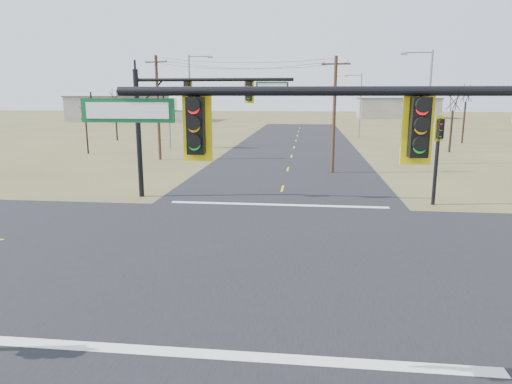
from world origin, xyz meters
TOP-DOWN VIEW (x-y plane):
  - ground at (0.00, 0.00)m, footprint 320.00×320.00m
  - road_ew at (0.00, 0.00)m, footprint 160.00×14.00m
  - road_ns at (0.00, 0.00)m, footprint 14.00×160.00m
  - stop_bar_near at (0.00, -7.50)m, footprint 12.00×0.40m
  - stop_bar_far at (0.00, 7.50)m, footprint 12.00×0.40m
  - mast_arm_near at (3.63, -8.60)m, footprint 10.33×0.43m
  - mast_arm_far at (-5.36, 8.83)m, footprint 9.13×0.48m
  - pedestal_signal_ne at (8.55, 8.51)m, footprint 0.65×0.57m
  - utility_pole_near at (3.52, 18.75)m, footprint 2.16×0.26m
  - utility_pole_far at (-12.27, 24.57)m, footprint 2.24×0.85m
  - highway_sign at (-12.87, 33.96)m, footprint 3.11×1.29m
  - streetlight_a at (11.66, 24.57)m, footprint 2.71×0.38m
  - streetlight_b at (8.59, 49.35)m, footprint 2.48×0.30m
  - streetlight_c at (-11.95, 35.96)m, footprint 2.91×0.27m
  - bare_tree_a at (-21.10, 27.97)m, footprint 2.90×2.90m
  - bare_tree_b at (-23.89, 41.91)m, footprint 3.69×3.69m
  - bare_tree_c at (16.63, 33.66)m, footprint 3.42×3.42m
  - bare_tree_d at (21.02, 43.52)m, footprint 3.71×3.71m
  - warehouse_left at (-40.00, 90.00)m, footprint 28.00×14.00m
  - warehouse_mid at (25.00, 110.00)m, footprint 20.00×12.00m

SIDE VIEW (x-z plane):
  - ground at x=0.00m, z-range 0.00..0.00m
  - road_ew at x=0.00m, z-range 0.00..0.02m
  - road_ns at x=0.00m, z-range 0.00..0.02m
  - stop_bar_near at x=0.00m, z-range 0.03..0.03m
  - stop_bar_far at x=0.00m, z-range 0.03..0.03m
  - warehouse_mid at x=25.00m, z-range 0.00..5.00m
  - warehouse_left at x=-40.00m, z-range 0.00..5.50m
  - pedestal_signal_ne at x=8.55m, z-range 1.05..5.95m
  - bare_tree_a at x=-21.10m, z-range 1.59..7.07m
  - highway_sign at x=-12.87m, z-range 1.28..7.49m
  - utility_pole_near at x=3.52m, z-range 0.20..9.03m
  - mast_arm_near at x=3.63m, z-range 1.53..8.14m
  - utility_pole_far at x=-12.27m, z-range 0.19..9.68m
  - streetlight_b at x=8.59m, z-range 0.54..9.41m
  - mast_arm_far at x=-5.36m, z-range 1.63..9.02m
  - streetlight_a at x=11.66m, z-range 0.59..10.29m
  - bare_tree_c at x=16.63m, z-range 1.99..8.97m
  - bare_tree_b at x=-23.89m, z-range 2.15..9.33m
  - streetlight_c at x=-11.95m, z-range 0.65..11.12m
  - bare_tree_d at x=21.02m, z-range 2.37..10.14m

